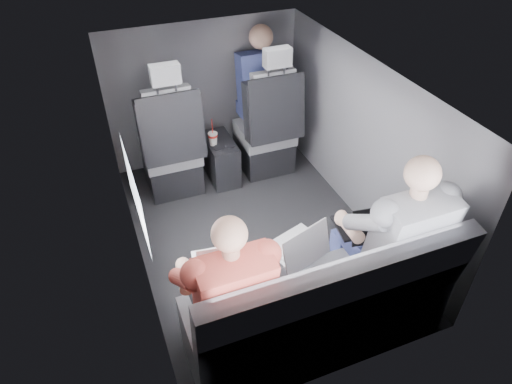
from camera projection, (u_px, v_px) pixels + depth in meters
name	position (u px, v px, depth m)	size (l,w,h in m)	color
floor	(255.00, 235.00, 3.71)	(2.60, 2.60, 0.00)	black
ceiling	(255.00, 79.00, 2.89)	(2.60, 2.60, 0.00)	#B2B2AD
panel_left	(130.00, 195.00, 3.04)	(0.02, 2.60, 1.35)	#56565B
panel_right	(362.00, 143.00, 3.56)	(0.02, 2.60, 1.35)	#56565B
panel_front	(204.00, 94.00, 4.26)	(1.80, 0.02, 1.35)	#56565B
panel_back	(347.00, 300.00, 2.34)	(1.80, 0.02, 1.35)	#56565B
side_window	(135.00, 193.00, 2.69)	(0.02, 0.75, 0.42)	white
seatbelt	(276.00, 102.00, 3.85)	(0.05, 0.01, 0.65)	black
front_seat_left	(172.00, 153.00, 3.96)	(0.52, 0.58, 1.26)	black
front_seat_right	(267.00, 133.00, 4.22)	(0.52, 0.58, 1.26)	black
center_console	(221.00, 159.00, 4.24)	(0.24, 0.48, 0.41)	black
rear_bench	(320.00, 310.00, 2.74)	(1.60, 0.57, 0.92)	slate
soda_cup	(213.00, 138.00, 4.03)	(0.08, 0.08, 0.25)	white
laptop_white	(220.00, 262.00, 2.62)	(0.32, 0.31, 0.22)	white
laptop_silver	(299.00, 246.00, 2.71)	(0.40, 0.40, 0.24)	silver
laptop_black	(369.00, 225.00, 2.86)	(0.38, 0.36, 0.25)	black
passenger_rear_left	(226.00, 290.00, 2.46)	(0.49, 0.61, 1.21)	#333237
passenger_rear_right	(392.00, 237.00, 2.75)	(0.54, 0.65, 1.28)	navy
passenger_front_right	(261.00, 85.00, 4.20)	(0.42, 0.42, 0.89)	navy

